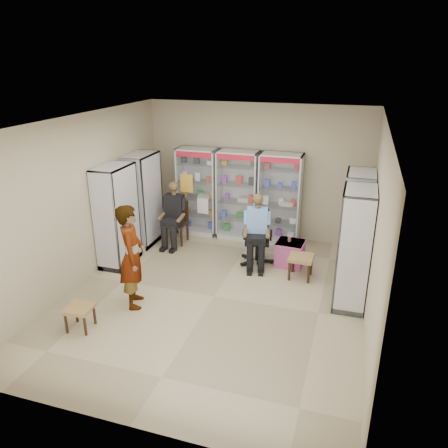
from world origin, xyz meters
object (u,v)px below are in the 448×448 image
(cabinet_right_near, at_px, (354,249))
(seated_shopkeeper, at_px, (257,232))
(cabinet_back_left, at_px, (198,191))
(cabinet_back_right, at_px, (280,199))
(woven_stool_a, at_px, (300,267))
(woven_stool_b, at_px, (80,318))
(cabinet_back_mid, at_px, (238,195))
(cabinet_left_near, at_px, (117,216))
(wooden_chair, at_px, (177,223))
(office_chair, at_px, (257,238))
(cabinet_left_far, at_px, (143,200))
(pink_trunk, at_px, (290,253))
(cabinet_right_far, at_px, (356,225))
(standing_man, at_px, (132,256))

(cabinet_right_near, distance_m, seated_shopkeeper, 2.10)
(cabinet_back_left, bearing_deg, cabinet_back_right, 0.00)
(woven_stool_a, height_order, woven_stool_b, woven_stool_a)
(cabinet_back_mid, relative_size, cabinet_left_near, 1.00)
(wooden_chair, distance_m, office_chair, 2.00)
(woven_stool_b, bearing_deg, cabinet_left_far, 99.99)
(pink_trunk, bearing_deg, seated_shopkeeper, -167.15)
(cabinet_right_far, distance_m, seated_shopkeeper, 1.87)
(cabinet_back_mid, distance_m, woven_stool_b, 4.51)
(cabinet_back_right, xyz_separation_m, seated_shopkeeper, (-0.21, -1.26, -0.31))
(cabinet_left_near, bearing_deg, seated_shopkeeper, 106.39)
(cabinet_back_mid, distance_m, standing_man, 3.46)
(woven_stool_a, bearing_deg, pink_trunk, 120.69)
(woven_stool_b, bearing_deg, woven_stool_a, 41.92)
(cabinet_left_far, bearing_deg, office_chair, 83.95)
(cabinet_right_far, relative_size, standing_man, 1.13)
(cabinet_right_near, bearing_deg, cabinet_left_far, 73.75)
(wooden_chair, bearing_deg, cabinet_back_right, 18.75)
(cabinet_back_right, relative_size, standing_man, 1.13)
(wooden_chair, xyz_separation_m, woven_stool_b, (-0.10, -3.51, -0.28))
(cabinet_back_right, distance_m, office_chair, 1.31)
(seated_shopkeeper, relative_size, standing_man, 0.78)
(wooden_chair, relative_size, woven_stool_b, 2.46)
(cabinet_back_right, height_order, woven_stool_b, cabinet_back_right)
(cabinet_left_near, bearing_deg, standing_man, 38.13)
(cabinet_back_mid, bearing_deg, cabinet_back_left, 180.00)
(cabinet_right_near, bearing_deg, cabinet_back_right, 36.16)
(cabinet_left_near, height_order, office_chair, cabinet_left_near)
(cabinet_left_far, height_order, woven_stool_b, cabinet_left_far)
(standing_man, bearing_deg, wooden_chair, -15.83)
(seated_shopkeeper, bearing_deg, cabinet_left_near, -174.86)
(pink_trunk, relative_size, standing_man, 0.29)
(cabinet_right_far, distance_m, cabinet_right_near, 1.10)
(cabinet_back_right, xyz_separation_m, cabinet_right_near, (1.63, -2.23, 0.00))
(woven_stool_b, bearing_deg, standing_man, 62.97)
(cabinet_right_far, bearing_deg, woven_stool_b, 128.77)
(cabinet_right_far, height_order, seated_shopkeeper, cabinet_right_far)
(cabinet_left_near, height_order, woven_stool_b, cabinet_left_near)
(cabinet_right_far, distance_m, cabinet_left_far, 4.46)
(cabinet_back_left, xyz_separation_m, cabinet_back_mid, (0.95, 0.00, 0.00))
(cabinet_right_near, xyz_separation_m, cabinet_left_far, (-4.46, 1.30, 0.00))
(cabinet_back_left, xyz_separation_m, cabinet_right_far, (3.53, -1.13, 0.00))
(pink_trunk, bearing_deg, cabinet_left_far, 176.86)
(woven_stool_b, bearing_deg, pink_trunk, 49.35)
(cabinet_back_mid, relative_size, pink_trunk, 3.87)
(cabinet_right_near, distance_m, woven_stool_a, 1.36)
(cabinet_back_left, distance_m, cabinet_right_far, 3.71)
(office_chair, xyz_separation_m, woven_stool_a, (0.93, -0.37, -0.32))
(wooden_chair, bearing_deg, woven_stool_b, -91.57)
(woven_stool_b, bearing_deg, cabinet_back_mid, 73.01)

